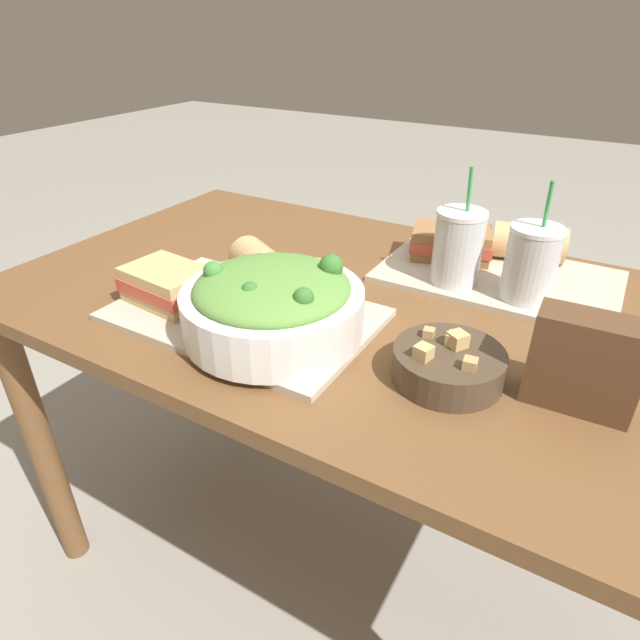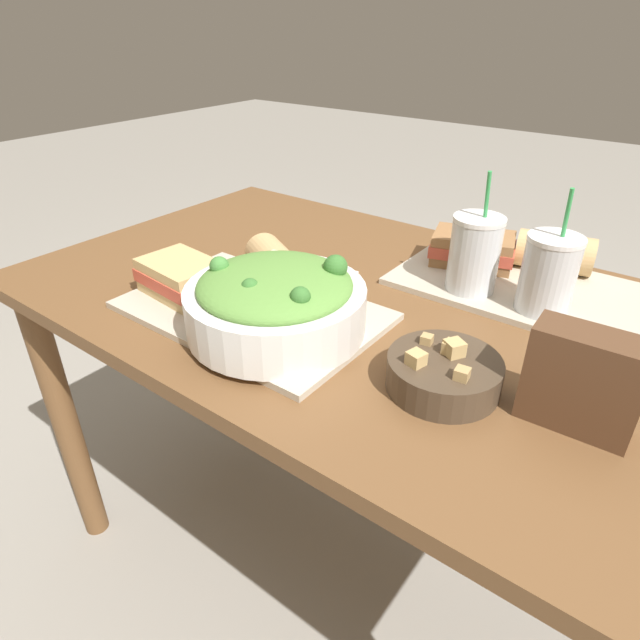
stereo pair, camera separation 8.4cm
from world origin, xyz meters
name	(u,v)px [view 2 (the right image)]	position (x,y,z in m)	size (l,w,h in m)	color
ground_plane	(360,563)	(0.00, 0.00, 0.00)	(12.00, 12.00, 0.00)	gray
dining_table	(372,348)	(0.00, 0.00, 0.67)	(1.42, 0.82, 0.78)	brown
tray_near	(252,311)	(-0.15, -0.18, 0.78)	(0.46, 0.29, 0.01)	#BCB29E
tray_far	(518,286)	(0.20, 0.21, 0.78)	(0.46, 0.29, 0.01)	#BCB29E
salad_bowl	(276,300)	(-0.07, -0.20, 0.84)	(0.29, 0.29, 0.13)	white
soup_bowl	(444,372)	(0.22, -0.17, 0.80)	(0.16, 0.16, 0.07)	#473828
sandwich_near	(182,277)	(-0.29, -0.21, 0.82)	(0.16, 0.12, 0.06)	tan
baguette_near	(276,265)	(-0.18, -0.07, 0.83)	(0.17, 0.14, 0.08)	tan
sandwich_far	(473,249)	(0.08, 0.25, 0.82)	(0.19, 0.15, 0.06)	olive
baguette_far	(556,252)	(0.23, 0.32, 0.83)	(0.16, 0.11, 0.08)	tan
drink_cup_dark	(474,256)	(0.13, 0.13, 0.86)	(0.09, 0.09, 0.23)	silver
drink_cup_red	(548,276)	(0.26, 0.13, 0.85)	(0.09, 0.09, 0.22)	silver
chip_bag	(583,381)	(0.39, -0.14, 0.85)	(0.14, 0.07, 0.14)	brown
napkin_folded	(307,272)	(-0.18, 0.02, 0.78)	(0.18, 0.13, 0.00)	white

